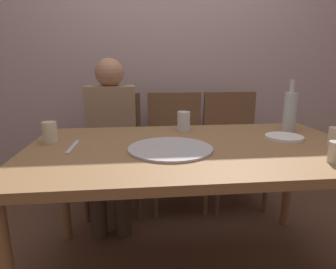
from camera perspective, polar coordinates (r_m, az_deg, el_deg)
The scene contains 13 objects.
back_wall at distance 2.70m, azimuth -0.37°, elevation 17.56°, with size 6.00×0.10×2.60m, color #B29EA3.
dining_table at distance 1.45m, azimuth 5.16°, elevation -4.87°, with size 1.64×0.95×0.73m.
pizza_tray at distance 1.35m, azimuth 0.47°, elevation -2.82°, with size 0.40×0.40×0.01m, color #ADADB2.
wine_bottle at distance 1.87m, azimuth 23.10°, elevation 4.40°, with size 0.08×0.08×0.30m.
tumbler_near at distance 1.59m, azimuth -22.51°, elevation 0.42°, with size 0.07×0.07×0.11m, color beige.
tumbler_far at distance 1.65m, azimuth 30.40°, elevation -0.32°, with size 0.07×0.07×0.09m, color beige.
short_glass at distance 1.73m, azimuth 3.21°, elevation 2.65°, with size 0.08×0.08×0.12m, color silver.
plate_stack at distance 1.67m, azimuth 22.12°, elevation -0.52°, with size 0.20×0.20×0.02m, color white.
table_knife at distance 1.47m, azimuth -18.42°, elevation -2.33°, with size 0.22×0.02×0.01m, color #B7B7BC.
chair_left at distance 2.31m, azimuth -10.80°, elevation -1.76°, with size 0.44×0.44×0.90m.
chair_middle at distance 2.32m, azimuth 1.64°, elevation -1.43°, with size 0.44×0.44×0.90m.
chair_right at distance 2.43m, azimuth 12.72°, elevation -1.07°, with size 0.44×0.44×0.90m.
guest_in_sweater at distance 2.13m, azimuth -11.25°, elevation 0.46°, with size 0.36×0.56×1.17m.
Camera 1 is at (-0.28, -1.35, 1.12)m, focal length 30.61 mm.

